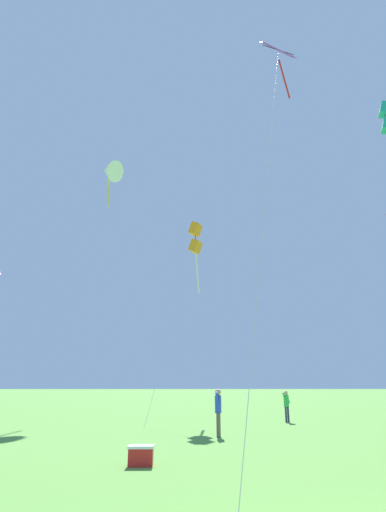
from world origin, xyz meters
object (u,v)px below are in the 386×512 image
(kite_white_distant, at_px, (109,171))
(person_with_spool, at_px, (286,403))
(kite_orange_box, at_px, (195,240))
(kite_purple_streamer, at_px, (279,61))
(picnic_cooler, at_px, (141,455))
(kite_teal_box, at_px, (386,120))
(person_far_back, at_px, (218,408))

(kite_white_distant, height_order, person_with_spool, kite_white_distant)
(person_with_spool, bearing_deg, kite_orange_box, 153.51)
(kite_purple_streamer, bearing_deg, picnic_cooler, -140.27)
(kite_purple_streamer, height_order, person_with_spool, kite_purple_streamer)
(picnic_cooler, bearing_deg, kite_purple_streamer, 39.73)
(kite_teal_box, xyz_separation_m, person_with_spool, (-5.73, 3.04, -14.66))
(person_with_spool, bearing_deg, kite_purple_streamer, -97.95)
(person_far_back, xyz_separation_m, picnic_cooler, (-2.27, -5.40, -0.77))
(kite_teal_box, relative_size, picnic_cooler, 27.69)
(kite_teal_box, xyz_separation_m, person_far_back, (-9.66, -2.76, -14.58))
(kite_orange_box, xyz_separation_m, kite_purple_streamer, (3.54, -9.09, 5.38))
(kite_white_distant, distance_m, person_far_back, 25.63)
(kite_orange_box, distance_m, person_with_spool, 10.78)
(person_far_back, bearing_deg, kite_white_distant, 116.33)
(kite_white_distant, distance_m, kite_purple_streamer, 20.37)
(kite_white_distant, xyz_separation_m, kite_purple_streamer, (10.80, -16.86, -3.76))
(kite_orange_box, bearing_deg, kite_purple_streamer, -68.71)
(kite_purple_streamer, distance_m, person_far_back, 15.16)
(person_with_spool, distance_m, person_far_back, 7.01)
(kite_white_distant, bearing_deg, kite_purple_streamer, -57.37)
(kite_white_distant, relative_size, kite_orange_box, 1.79)
(kite_purple_streamer, xyz_separation_m, picnic_cooler, (-5.24, -4.36, -15.60))
(kite_purple_streamer, relative_size, picnic_cooler, 29.02)
(person_far_back, relative_size, picnic_cooler, 2.74)
(person_with_spool, distance_m, picnic_cooler, 12.82)
(kite_white_distant, height_order, kite_orange_box, kite_white_distant)
(kite_white_distant, xyz_separation_m, person_far_back, (7.82, -15.81, -18.59))
(kite_orange_box, distance_m, picnic_cooler, 16.98)
(kite_orange_box, height_order, kite_purple_streamer, kite_purple_streamer)
(kite_white_distant, height_order, person_far_back, kite_white_distant)
(kite_teal_box, height_order, kite_white_distant, kite_white_distant)
(kite_teal_box, relative_size, kite_purple_streamer, 0.95)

